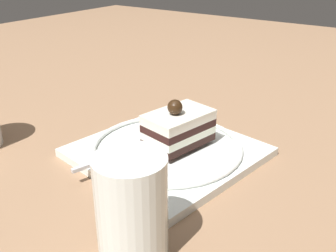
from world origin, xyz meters
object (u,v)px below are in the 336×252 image
object	(u,v)px
fork	(117,155)
drink_glass_far	(132,214)
dessert_plate	(168,150)
cake_slice	(177,128)

from	to	relation	value
fork	drink_glass_far	bearing A→B (deg)	-132.89
dessert_plate	cake_slice	distance (m)	0.04
dessert_plate	fork	bearing A→B (deg)	152.78
dessert_plate	cake_slice	world-z (taller)	cake_slice
dessert_plate	fork	world-z (taller)	fork
dessert_plate	drink_glass_far	world-z (taller)	drink_glass_far
fork	drink_glass_far	xyz separation A→B (m)	(-0.12, -0.12, 0.03)
dessert_plate	drink_glass_far	distance (m)	0.21
cake_slice	drink_glass_far	xyz separation A→B (m)	(-0.20, -0.08, 0.00)
drink_glass_far	fork	bearing A→B (deg)	47.11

